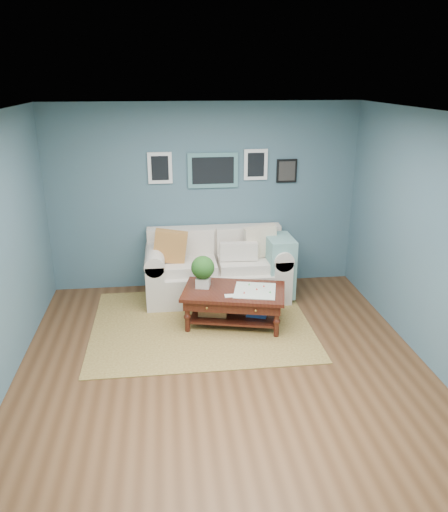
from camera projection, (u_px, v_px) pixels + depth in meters
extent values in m
plane|color=brown|center=(225.00, 373.00, 5.40)|extent=(5.00, 5.00, 0.00)
plane|color=white|center=(225.00, 115.00, 4.48)|extent=(5.00, 5.00, 0.00)
cube|color=#466576|center=(204.00, 198.00, 7.27)|extent=(4.50, 0.02, 2.70)
cube|color=#466576|center=(283.00, 418.00, 2.61)|extent=(4.50, 0.02, 2.70)
cube|color=#466576|center=(439.00, 247.00, 5.19)|extent=(0.02, 5.00, 2.70)
cube|color=slate|center=(213.00, 170.00, 7.13)|extent=(0.72, 0.03, 0.50)
cube|color=black|center=(213.00, 171.00, 7.11)|extent=(0.60, 0.01, 0.38)
cube|color=white|center=(160.00, 168.00, 7.02)|extent=(0.34, 0.03, 0.44)
cube|color=white|center=(256.00, 165.00, 7.17)|extent=(0.34, 0.03, 0.44)
cube|color=black|center=(287.00, 171.00, 7.26)|extent=(0.30, 0.03, 0.34)
cube|color=brown|center=(201.00, 324.00, 6.44)|extent=(2.77, 2.21, 0.01)
cube|color=white|center=(217.00, 282.00, 7.20)|extent=(1.49, 0.93, 0.44)
cube|color=white|center=(214.00, 243.00, 7.37)|extent=(1.96, 0.23, 0.51)
cube|color=white|center=(156.00, 278.00, 7.06)|extent=(0.25, 0.93, 0.65)
cube|color=white|center=(277.00, 272.00, 7.26)|extent=(0.25, 0.93, 0.65)
cylinder|color=white|center=(155.00, 256.00, 6.95)|extent=(0.27, 0.93, 0.27)
cylinder|color=white|center=(277.00, 251.00, 7.15)|extent=(0.27, 0.93, 0.27)
cube|color=white|center=(189.00, 266.00, 7.00)|extent=(0.76, 0.59, 0.14)
cube|color=white|center=(245.00, 264.00, 7.09)|extent=(0.76, 0.59, 0.14)
cube|color=white|center=(188.00, 242.00, 7.18)|extent=(0.76, 0.13, 0.38)
cube|color=white|center=(242.00, 240.00, 7.27)|extent=(0.76, 0.13, 0.38)
cube|color=#B06124|center=(170.00, 246.00, 6.87)|extent=(0.51, 0.18, 0.50)
cube|color=#F4EACE|center=(261.00, 241.00, 7.09)|extent=(0.50, 0.19, 0.49)
cube|color=beige|center=(239.00, 251.00, 6.96)|extent=(0.53, 0.13, 0.25)
cube|color=#71A097|center=(279.00, 265.00, 7.09)|extent=(0.36, 0.58, 0.84)
cube|color=black|center=(234.00, 291.00, 6.31)|extent=(1.41, 1.02, 0.04)
cube|color=black|center=(234.00, 298.00, 6.34)|extent=(1.31, 0.92, 0.13)
cube|color=black|center=(234.00, 315.00, 6.42)|extent=(1.18, 0.79, 0.03)
sphere|color=gold|center=(207.00, 308.00, 6.05)|extent=(0.03, 0.03, 0.03)
sphere|color=gold|center=(256.00, 311.00, 5.99)|extent=(0.03, 0.03, 0.03)
cylinder|color=black|center=(187.00, 316.00, 6.18)|extent=(0.06, 0.06, 0.44)
cylinder|color=black|center=(277.00, 321.00, 6.06)|extent=(0.06, 0.06, 0.44)
cylinder|color=black|center=(195.00, 297.00, 6.72)|extent=(0.06, 0.06, 0.44)
cylinder|color=black|center=(277.00, 301.00, 6.60)|extent=(0.06, 0.06, 0.44)
cube|color=silver|center=(203.00, 282.00, 6.37)|extent=(0.21, 0.21, 0.13)
sphere|color=#1B4F15|center=(203.00, 267.00, 6.30)|extent=(0.30, 0.30, 0.30)
cube|color=white|center=(255.00, 291.00, 6.27)|extent=(0.62, 0.62, 0.01)
cube|color=#B9804E|center=(213.00, 306.00, 6.41)|extent=(0.41, 0.33, 0.21)
cube|color=#264A95|center=(257.00, 311.00, 6.39)|extent=(0.29, 0.25, 0.12)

